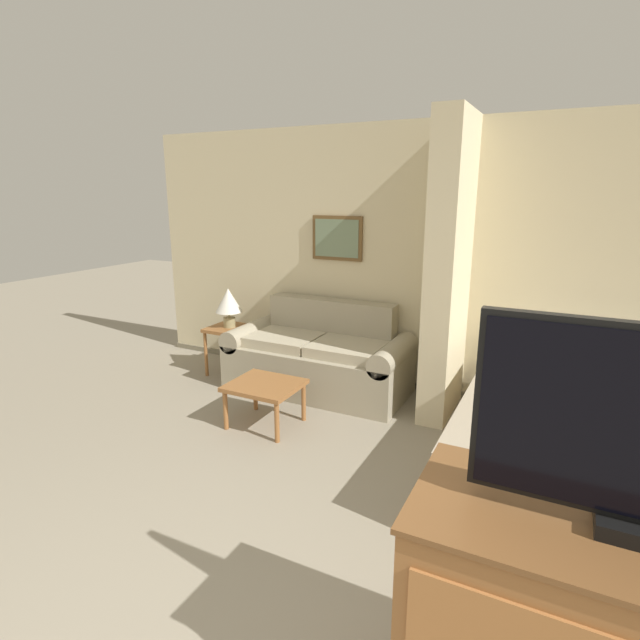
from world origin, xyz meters
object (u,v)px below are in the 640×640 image
object	(u,v)px
table_lamp	(229,302)
bed	(605,448)
coffee_table	(265,389)
couch	(319,358)

from	to	relation	value
table_lamp	bed	xyz separation A→B (m)	(3.58, -0.66, -0.52)
coffee_table	table_lamp	xyz separation A→B (m)	(-1.03, 0.90, 0.48)
table_lamp	bed	distance (m)	3.68
coffee_table	bed	size ratio (longest dim) A/B	0.27
coffee_table	table_lamp	world-z (taller)	table_lamp
couch	coffee_table	xyz separation A→B (m)	(-0.04, -0.94, 0.01)
couch	table_lamp	xyz separation A→B (m)	(-1.07, -0.04, 0.48)
bed	coffee_table	bearing A→B (deg)	-174.72
coffee_table	table_lamp	bearing A→B (deg)	138.78
coffee_table	table_lamp	size ratio (longest dim) A/B	1.37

